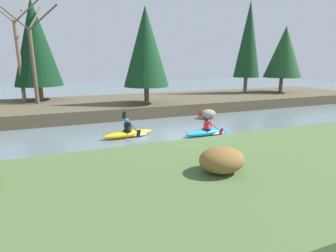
{
  "coord_description": "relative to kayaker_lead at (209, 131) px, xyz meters",
  "views": [
    {
      "loc": [
        -5.98,
        -11.92,
        3.82
      ],
      "look_at": [
        -0.99,
        0.57,
        0.55
      ],
      "focal_mm": 28.0,
      "sensor_mm": 36.0,
      "label": 1
    }
  ],
  "objects": [
    {
      "name": "shrub_clump_second",
      "position": [
        -2.99,
        -5.78,
        0.85
      ],
      "size": [
        1.38,
        1.15,
        0.75
      ],
      "color": "brown",
      "rests_on": "riverbank_near"
    },
    {
      "name": "bare_tree_mid_upstream",
      "position": [
        -8.94,
        9.78,
        4.0
      ],
      "size": [
        3.94,
        3.89,
        7.18
      ],
      "color": "brown",
      "rests_on": "riverbank_far"
    },
    {
      "name": "conifer_tree_mid_right",
      "position": [
        13.84,
        9.12,
        4.62
      ],
      "size": [
        3.69,
        3.69,
        6.51
      ],
      "color": "brown",
      "rests_on": "riverbank_far"
    },
    {
      "name": "ground_plane",
      "position": [
        -1.15,
        0.03,
        -0.2
      ],
      "size": [
        90.0,
        90.0,
        0.0
      ],
      "primitive_type": "plane",
      "color": "slate"
    },
    {
      "name": "conifer_tree_left",
      "position": [
        -8.83,
        11.76,
        5.09
      ],
      "size": [
        3.65,
        3.65,
        7.78
      ],
      "color": "#7A664C",
      "rests_on": "riverbank_far"
    },
    {
      "name": "conifer_tree_mid_left",
      "position": [
        -1.35,
        6.89,
        4.69
      ],
      "size": [
        3.32,
        3.32,
        6.88
      ],
      "color": "brown",
      "rests_on": "riverbank_far"
    },
    {
      "name": "riverbank_near",
      "position": [
        -1.15,
        -5.77,
        0.14
      ],
      "size": [
        44.0,
        6.92,
        0.67
      ],
      "color": "#4C6638",
      "rests_on": "ground"
    },
    {
      "name": "bare_tree_upstream",
      "position": [
        -9.93,
        10.96,
        4.37
      ],
      "size": [
        4.35,
        4.3,
        7.97
      ],
      "color": "#7A664C",
      "rests_on": "riverbank_far"
    },
    {
      "name": "conifer_tree_centre",
      "position": [
        9.98,
        9.92,
        5.75
      ],
      "size": [
        2.53,
        2.53,
        8.72
      ],
      "color": "brown",
      "rests_on": "riverbank_far"
    },
    {
      "name": "boulder_midstream",
      "position": [
        2.16,
        3.77,
        0.12
      ],
      "size": [
        1.12,
        0.88,
        0.64
      ],
      "color": "gray",
      "rests_on": "ground"
    },
    {
      "name": "riverbank_far",
      "position": [
        -1.15,
        9.28,
        0.21
      ],
      "size": [
        44.0,
        8.4,
        0.82
      ],
      "color": "brown",
      "rests_on": "ground"
    },
    {
      "name": "kayaker_middle",
      "position": [
        -4.04,
        1.23,
        0.0
      ],
      "size": [
        2.8,
        2.07,
        1.2
      ],
      "rotation": [
        0.0,
        0.0,
        0.15
      ],
      "color": "yellow",
      "rests_on": "ground"
    },
    {
      "name": "kayaker_lead",
      "position": [
        0.0,
        0.0,
        0.0
      ],
      "size": [
        2.79,
        2.07,
        1.2
      ],
      "rotation": [
        0.0,
        0.0,
        0.1
      ],
      "color": "#1993D6",
      "rests_on": "ground"
    }
  ]
}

